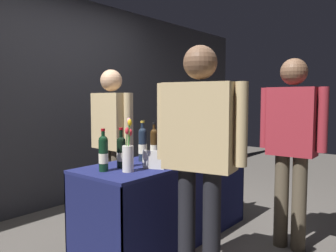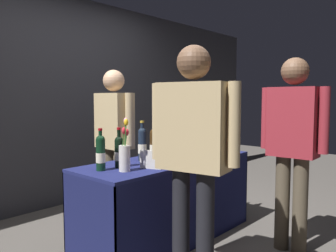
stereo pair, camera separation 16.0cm
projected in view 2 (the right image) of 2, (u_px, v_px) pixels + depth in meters
The scene contains 20 objects.
ground_plane at pixel (168, 238), 3.11m from camera, with size 12.00×12.00×0.00m, color #514C47.
back_partition at pixel (66, 101), 4.12m from camera, with size 7.74×0.12×2.50m, color #2D2D33.
tasting_table at pixel (168, 184), 3.07m from camera, with size 1.74×0.63×0.73m.
featured_wine_bottle at pixel (210, 138), 3.35m from camera, with size 0.07×0.07×0.36m.
display_bottle_0 at pixel (101, 152), 2.56m from camera, with size 0.07×0.07×0.32m.
display_bottle_1 at pixel (165, 146), 2.83m from camera, with size 0.07×0.07×0.35m.
display_bottle_2 at pixel (181, 140), 3.23m from camera, with size 0.08×0.08×0.34m.
display_bottle_3 at pixel (142, 144), 2.96m from camera, with size 0.07×0.07×0.35m.
display_bottle_4 at pixel (186, 139), 3.41m from camera, with size 0.07×0.07×0.32m.
display_bottle_5 at pixel (154, 144), 2.96m from camera, with size 0.07×0.07×0.34m.
display_bottle_6 at pixel (204, 138), 3.58m from camera, with size 0.08×0.08×0.31m.
display_bottle_7 at pixel (218, 138), 3.55m from camera, with size 0.08×0.08×0.31m.
display_bottle_8 at pixel (119, 151), 2.68m from camera, with size 0.07×0.07×0.32m.
wine_glass_near_vendor at pixel (184, 142), 3.55m from camera, with size 0.08×0.08×0.12m.
wine_glass_mid at pixel (195, 146), 3.26m from camera, with size 0.07×0.07×0.13m.
flower_vase at pixel (125, 154), 2.54m from camera, with size 0.08×0.09×0.40m.
brochure_stand at pixel (150, 160), 2.62m from camera, with size 0.18×0.01×0.15m, color silver.
vendor_presenter at pixel (114, 133), 3.41m from camera, with size 0.23×0.57×1.56m.
taster_foreground_right at pixel (293, 138), 2.78m from camera, with size 0.23×0.55×1.61m.
taster_foreground_left at pixel (193, 144), 2.23m from camera, with size 0.29×0.63×1.62m.
Camera 2 is at (-2.24, -2.02, 1.28)m, focal length 36.29 mm.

